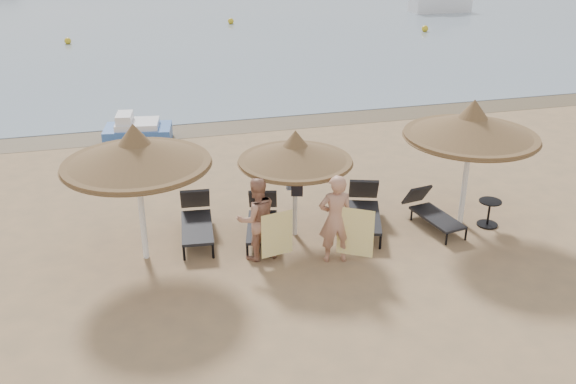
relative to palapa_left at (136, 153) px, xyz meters
name	(u,v)px	position (x,y,z in m)	size (l,w,h in m)	color
ground	(310,267)	(3.27, -1.27, -2.38)	(160.00, 160.00, 0.00)	#A07B51
wet_sand_strip	(232,127)	(3.27, 8.13, -2.38)	(200.00, 1.60, 0.01)	brown
palapa_left	(136,153)	(0.00, 0.00, 0.00)	(3.01, 3.01, 2.99)	white
palapa_center	(295,153)	(3.34, 0.21, -0.39)	(2.52, 2.52, 2.50)	white
palapa_right	(472,126)	(7.27, -0.20, 0.01)	(3.03, 3.03, 3.00)	white
lounger_far_left	(196,219)	(1.18, 0.73, -1.97)	(0.86, 2.08, 0.91)	black
lounger_near_left	(262,219)	(2.62, 0.39, -1.99)	(1.09, 2.05, 0.87)	black
lounger_near_right	(364,209)	(5.02, 0.25, -1.96)	(1.31, 2.18, 0.93)	black
lounger_far_right	(431,211)	(6.53, -0.13, -2.02)	(0.89, 1.85, 0.79)	black
side_table	(489,214)	(7.82, -0.49, -2.08)	(0.52, 0.52, 0.63)	black
person_left	(257,212)	(2.30, -0.58, -1.32)	(0.98, 0.63, 2.12)	tan
person_right	(336,212)	(3.84, -1.11, -1.25)	(1.04, 0.68, 2.26)	tan
towel_left	(277,234)	(2.65, -0.93, -1.70)	(0.70, 0.16, 0.99)	yellow
towel_right	(355,232)	(4.19, -1.36, -1.64)	(0.66, 0.42, 1.08)	yellow
bag_patterned	(293,181)	(3.34, 0.39, -1.14)	(0.30, 0.13, 0.38)	silver
bag_dark	(297,188)	(3.34, 0.05, -1.16)	(0.27, 0.16, 0.36)	black
pedal_boat	(137,132)	(0.15, 7.35, -2.03)	(2.20, 1.50, 0.95)	#315FB0
buoy_left	(68,41)	(-2.77, 23.79, -2.20)	(0.35, 0.35, 0.35)	gold
buoy_mid	(231,21)	(6.65, 27.66, -2.20)	(0.37, 0.37, 0.37)	gold
buoy_right	(425,29)	(17.11, 22.26, -2.19)	(0.38, 0.38, 0.38)	gold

